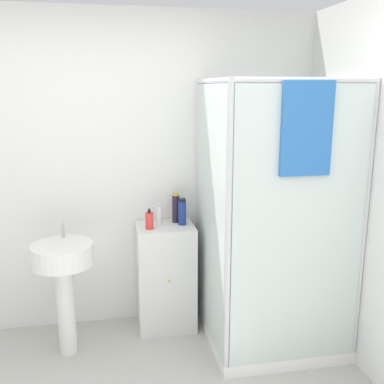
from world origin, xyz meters
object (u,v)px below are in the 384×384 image
shampoo_bottle_blue (182,212)px  sink (63,270)px  lotion_bottle_white (159,215)px  soap_dispenser (149,220)px  shampoo_bottle_tall_black (176,208)px

shampoo_bottle_blue → sink: bearing=-164.9°
sink → lotion_bottle_white: 0.83m
soap_dispenser → shampoo_bottle_tall_black: size_ratio=0.66×
soap_dispenser → sink: bearing=-164.1°
soap_dispenser → lotion_bottle_white: lotion_bottle_white is taller
shampoo_bottle_tall_black → shampoo_bottle_blue: bearing=-63.4°
soap_dispenser → shampoo_bottle_tall_black: shampoo_bottle_tall_black is taller
shampoo_bottle_tall_black → soap_dispenser: bearing=-148.5°
sink → soap_dispenser: bearing=15.9°
lotion_bottle_white → shampoo_bottle_blue: bearing=-14.2°
lotion_bottle_white → soap_dispenser: bearing=-129.4°
sink → shampoo_bottle_blue: shampoo_bottle_blue is taller
shampoo_bottle_tall_black → shampoo_bottle_blue: size_ratio=1.15×
shampoo_bottle_blue → soap_dispenser: bearing=-166.7°
soap_dispenser → lotion_bottle_white: (0.09, 0.11, 0.01)m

